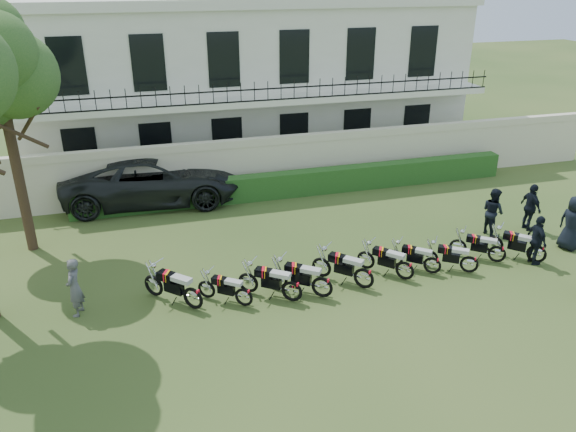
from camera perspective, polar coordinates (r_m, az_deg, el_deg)
The scene contains 20 objects.
ground at distance 16.67m, azimuth 5.42°, elevation -6.99°, with size 100.00×100.00×0.00m, color #2F4A1D.
perimeter_wall at distance 23.14m, azimuth -1.57°, elevation 5.36°, with size 30.00×0.35×2.30m.
hedge at distance 22.90m, azimuth 1.38°, elevation 3.37°, with size 18.00×0.60×1.00m, color #204719.
building at distance 28.17m, azimuth -4.75°, elevation 13.99°, with size 20.40×9.60×7.40m.
motorcycle_0 at distance 15.46m, azimuth -9.65°, elevation -7.74°, with size 1.51×1.50×1.11m.
motorcycle_1 at distance 15.46m, azimuth -4.51°, elevation -7.80°, with size 1.40×1.08×0.92m.
motorcycle_2 at distance 15.58m, azimuth 0.40°, elevation -7.18°, with size 1.62×1.23×1.06m.
motorcycle_3 at distance 15.79m, azimuth 3.51°, elevation -6.75°, with size 1.64×1.25×1.08m.
motorcycle_4 at distance 16.32m, azimuth 7.74°, elevation -5.82°, with size 1.47×1.47×1.08m.
motorcycle_5 at distance 16.98m, azimuth 11.82°, elevation -5.02°, with size 1.31×1.42×1.01m.
motorcycle_6 at distance 17.51m, azimuth 14.49°, elevation -4.49°, with size 1.34×1.18×0.93m.
motorcycle_7 at distance 17.87m, azimuth 17.98°, elevation -4.31°, with size 1.47×1.07×0.95m.
motorcycle_8 at distance 18.78m, azimuth 20.52°, elevation -3.26°, with size 1.41×1.17×0.95m.
motorcycle_9 at distance 19.19m, azimuth 24.00°, elevation -3.14°, with size 1.39×1.42×1.03m.
suv at distance 22.67m, azimuth -13.63°, elevation 3.68°, with size 3.16×6.85×1.90m, color black.
inspector at distance 15.93m, azimuth -20.88°, elevation -6.78°, with size 0.60×0.39×1.65m, color slate.
officer_2 at distance 19.02m, azimuth 23.96°, elevation -2.27°, with size 0.95×0.39×1.61m, color black.
officer_3 at distance 20.48m, azimuth 26.92°, elevation -0.63°, with size 0.90×0.59×1.85m, color black.
officer_4 at distance 20.58m, azimuth 20.09°, elevation 0.44°, with size 0.82×0.64×1.68m, color black.
officer_5 at distance 21.41m, azimuth 23.43°, elevation 0.82°, with size 1.00×0.42×1.71m, color black.
Camera 1 is at (-5.40, -13.26, 8.54)m, focal length 35.00 mm.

